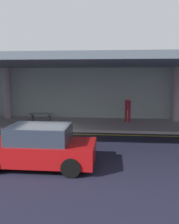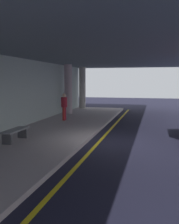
{
  "view_description": "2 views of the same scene",
  "coord_description": "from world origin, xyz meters",
  "px_view_note": "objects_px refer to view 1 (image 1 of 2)",
  "views": [
    {
      "loc": [
        3.71,
        -12.73,
        3.23
      ],
      "look_at": [
        2.33,
        1.69,
        1.09
      ],
      "focal_mm": 39.58,
      "sensor_mm": 36.0,
      "label": 1
    },
    {
      "loc": [
        -11.01,
        -1.72,
        2.61
      ],
      "look_at": [
        1.75,
        1.4,
        1.07
      ],
      "focal_mm": 42.82,
      "sensor_mm": 36.0,
      "label": 2
    }
  ],
  "objects_px": {
    "support_column_left_mid": "(7,93)",
    "traveler_with_luggage": "(128,108)",
    "bench_metal": "(40,115)",
    "car_red": "(38,147)",
    "support_column_center": "(176,94)"
  },
  "relations": [
    {
      "from": "support_column_left_mid",
      "to": "traveler_with_luggage",
      "type": "height_order",
      "value": "support_column_left_mid"
    },
    {
      "from": "support_column_center",
      "to": "support_column_left_mid",
      "type": "bearing_deg",
      "value": 180.0
    },
    {
      "from": "support_column_left_mid",
      "to": "traveler_with_luggage",
      "type": "distance_m",
      "value": 8.78
    },
    {
      "from": "support_column_left_mid",
      "to": "car_red",
      "type": "xyz_separation_m",
      "value": [
        5.07,
        -9.01,
        -1.26
      ]
    },
    {
      "from": "support_column_center",
      "to": "bench_metal",
      "type": "relative_size",
      "value": 2.28
    },
    {
      "from": "car_red",
      "to": "bench_metal",
      "type": "xyz_separation_m",
      "value": [
        -2.38,
        8.24,
        -0.21
      ]
    },
    {
      "from": "support_column_center",
      "to": "bench_metal",
      "type": "bearing_deg",
      "value": -175.26
    },
    {
      "from": "car_red",
      "to": "traveler_with_luggage",
      "type": "bearing_deg",
      "value": -113.97
    },
    {
      "from": "support_column_center",
      "to": "traveler_with_luggage",
      "type": "distance_m",
      "value": 3.51
    },
    {
      "from": "support_column_left_mid",
      "to": "bench_metal",
      "type": "relative_size",
      "value": 2.28
    },
    {
      "from": "support_column_left_mid",
      "to": "bench_metal",
      "type": "bearing_deg",
      "value": -15.98
    },
    {
      "from": "traveler_with_luggage",
      "to": "bench_metal",
      "type": "bearing_deg",
      "value": -106.34
    },
    {
      "from": "support_column_left_mid",
      "to": "traveler_with_luggage",
      "type": "relative_size",
      "value": 2.17
    },
    {
      "from": "traveler_with_luggage",
      "to": "car_red",
      "type": "bearing_deg",
      "value": -39.73
    },
    {
      "from": "support_column_left_mid",
      "to": "car_red",
      "type": "relative_size",
      "value": 0.89
    }
  ]
}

